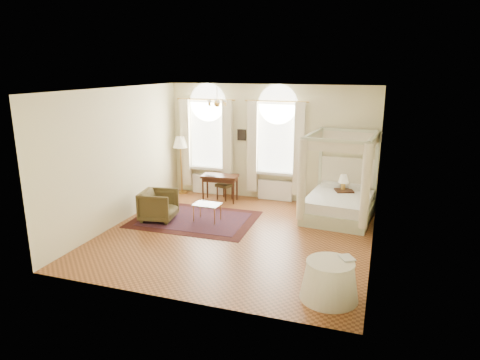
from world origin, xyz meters
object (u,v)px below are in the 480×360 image
object	(u,v)px
writing_desk	(220,179)
floor_lamp	(180,145)
canopy_bed	(339,200)
side_table	(329,280)
nightstand	(343,201)
coffee_table	(207,206)
stool	(225,186)
armchair	(159,205)

from	to	relation	value
writing_desk	floor_lamp	xyz separation A→B (m)	(-1.41, 0.38, 0.84)
canopy_bed	side_table	bearing A→B (deg)	-85.97
nightstand	floor_lamp	world-z (taller)	floor_lamp
nightstand	coffee_table	xyz separation A→B (m)	(-3.17, -1.73, 0.09)
nightstand	stool	world-z (taller)	nightstand
stool	canopy_bed	bearing A→B (deg)	-10.20
canopy_bed	writing_desk	xyz separation A→B (m)	(-3.40, 0.41, 0.16)
side_table	canopy_bed	bearing A→B (deg)	94.03
canopy_bed	writing_desk	size ratio (longest dim) A/B	2.05
canopy_bed	coffee_table	size ratio (longest dim) A/B	3.23
stool	armchair	xyz separation A→B (m)	(-0.95, -2.18, -0.01)
nightstand	side_table	world-z (taller)	side_table
nightstand	stool	bearing A→B (deg)	177.89
stool	side_table	size ratio (longest dim) A/B	0.53
nightstand	writing_desk	world-z (taller)	writing_desk
canopy_bed	armchair	bearing A→B (deg)	-159.77
floor_lamp	side_table	world-z (taller)	floor_lamp
armchair	coffee_table	distance (m)	1.23
armchair	side_table	bearing A→B (deg)	-126.68
canopy_bed	writing_desk	bearing A→B (deg)	173.16
side_table	armchair	bearing A→B (deg)	151.72
writing_desk	side_table	bearing A→B (deg)	-50.34
side_table	nightstand	bearing A→B (deg)	92.71
canopy_bed	nightstand	distance (m)	0.51
canopy_bed	coffee_table	world-z (taller)	canopy_bed
writing_desk	floor_lamp	world-z (taller)	floor_lamp
canopy_bed	stool	size ratio (longest dim) A/B	4.24
writing_desk	coffee_table	distance (m)	1.71
canopy_bed	nightstand	size ratio (longest dim) A/B	3.44
nightstand	floor_lamp	xyz separation A→B (m)	(-4.88, 0.32, 1.18)
floor_lamp	canopy_bed	bearing A→B (deg)	-9.35
nightstand	side_table	xyz separation A→B (m)	(0.21, -4.51, 0.01)
coffee_table	stool	bearing A→B (deg)	97.17
coffee_table	nightstand	bearing A→B (deg)	28.67
armchair	side_table	xyz separation A→B (m)	(4.57, -2.46, -0.06)
canopy_bed	side_table	distance (m)	4.05
armchair	floor_lamp	bearing A→B (deg)	4.14
armchair	writing_desk	bearing A→B (deg)	-32.37
stool	floor_lamp	world-z (taller)	floor_lamp
floor_lamp	coffee_table	bearing A→B (deg)	-50.11
floor_lamp	armchair	bearing A→B (deg)	-77.47
canopy_bed	floor_lamp	size ratio (longest dim) A/B	1.25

